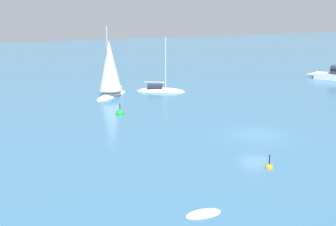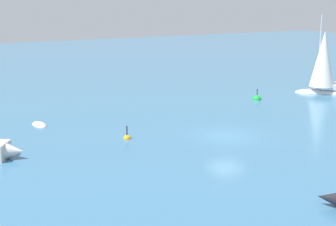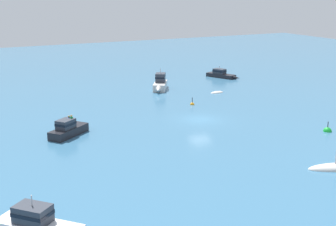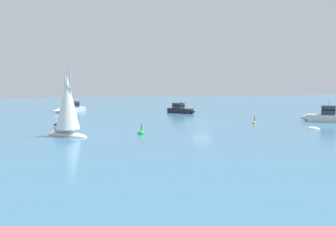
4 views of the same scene
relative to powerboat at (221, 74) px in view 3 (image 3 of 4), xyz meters
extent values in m
plane|color=teal|center=(-16.65, -21.13, -0.54)|extent=(160.00, 160.00, 0.00)
cube|color=black|center=(-0.03, 0.07, -0.24)|extent=(3.37, 5.26, 0.61)
cone|color=black|center=(1.15, -2.79, -0.24)|extent=(1.04, 1.40, 0.61)
cube|color=#2D333D|center=(-0.15, 0.36, 0.47)|extent=(1.92, 2.30, 0.80)
cube|color=black|center=(-0.15, 0.36, 0.51)|extent=(1.97, 2.35, 0.24)
cylinder|color=silver|center=(-0.15, 0.36, 1.13)|extent=(0.08, 0.08, 0.52)
cube|color=silver|center=(-13.38, -4.02, -0.02)|extent=(3.91, 4.86, 1.04)
cone|color=silver|center=(-14.88, -6.44, -0.02)|extent=(1.49, 1.53, 1.04)
cube|color=#2D333D|center=(-13.13, -3.61, 1.14)|extent=(2.12, 2.26, 1.29)
cube|color=black|center=(-13.13, -3.61, 1.20)|extent=(2.18, 2.31, 0.24)
cylinder|color=silver|center=(-13.13, -3.61, 2.14)|extent=(0.08, 0.08, 0.72)
cube|color=#2D333D|center=(-39.13, -39.01, 0.81)|extent=(2.49, 2.55, 1.09)
cube|color=black|center=(-39.13, -39.01, 0.87)|extent=(2.54, 2.60, 0.24)
cylinder|color=silver|center=(-39.13, -39.01, 1.70)|extent=(0.08, 0.08, 0.68)
cube|color=black|center=(-31.71, -20.25, -0.11)|extent=(4.72, 4.12, 0.85)
cone|color=black|center=(-29.41, -18.52, -0.11)|extent=(1.45, 1.38, 0.85)
cube|color=#2D333D|center=(-32.04, -20.50, 0.78)|extent=(2.24, 2.13, 0.94)
cube|color=black|center=(-32.04, -20.50, 0.83)|extent=(2.29, 2.19, 0.24)
cylinder|color=#19994C|center=(-31.34, -20.21, 0.83)|extent=(0.32, 0.32, 1.05)
sphere|color=tan|center=(-31.34, -20.21, 1.48)|extent=(0.24, 0.24, 0.24)
cylinder|color=blue|center=(-31.54, -20.00, 0.78)|extent=(0.32, 0.32, 0.95)
sphere|color=#8F7D53|center=(-31.54, -20.00, 1.38)|extent=(0.24, 0.24, 0.24)
ellipsoid|color=silver|center=(-7.16, -9.85, -0.54)|extent=(2.14, 1.11, 0.44)
sphere|color=orange|center=(-13.90, -14.47, -0.54)|extent=(0.55, 0.55, 0.55)
cylinder|color=black|center=(-13.90, -14.47, 0.07)|extent=(0.08, 0.08, 0.66)
sphere|color=green|center=(-7.13, -31.15, -0.54)|extent=(0.88, 0.88, 0.88)
cylinder|color=black|center=(-7.13, -31.15, 0.21)|extent=(0.08, 0.08, 0.62)
camera|label=1|loc=(1.33, 9.99, 11.07)|focal=47.13mm
camera|label=2|loc=(-46.21, -0.80, 9.60)|focal=54.45mm
camera|label=3|loc=(-43.82, -66.23, 14.09)|focal=51.07mm
camera|label=4|loc=(34.34, -37.71, 5.51)|focal=41.16mm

